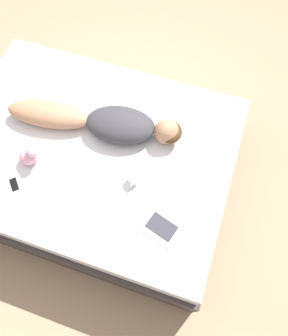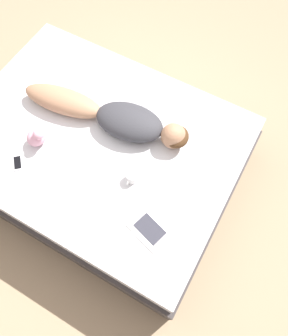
# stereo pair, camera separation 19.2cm
# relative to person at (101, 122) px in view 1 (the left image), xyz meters

# --- Properties ---
(ground_plane) EXTENTS (12.00, 12.00, 0.00)m
(ground_plane) POSITION_rel_person_xyz_m (0.18, -0.03, -0.68)
(ground_plane) COLOR #9E8466
(bed) EXTENTS (1.72, 2.27, 0.59)m
(bed) POSITION_rel_person_xyz_m (0.18, -0.03, -0.39)
(bed) COLOR #383333
(bed) RESTS_ON ground_plane
(person) EXTENTS (0.45, 1.41, 0.20)m
(person) POSITION_rel_person_xyz_m (0.00, 0.00, 0.00)
(person) COLOR #A37556
(person) RESTS_ON bed
(open_magazine) EXTENTS (0.47, 0.39, 0.01)m
(open_magazine) POSITION_rel_person_xyz_m (0.53, 0.72, -0.09)
(open_magazine) COLOR white
(open_magazine) RESTS_ON bed
(coffee_mug) EXTENTS (0.12, 0.09, 0.08)m
(coffee_mug) POSITION_rel_person_xyz_m (0.35, 0.39, -0.05)
(coffee_mug) COLOR white
(coffee_mug) RESTS_ON bed
(cell_phone) EXTENTS (0.14, 0.14, 0.01)m
(cell_phone) POSITION_rel_person_xyz_m (0.67, -0.43, -0.08)
(cell_phone) COLOR silver
(cell_phone) RESTS_ON bed
(plush_toy) EXTENTS (0.15, 0.16, 0.20)m
(plush_toy) POSITION_rel_person_xyz_m (0.44, -0.40, -0.01)
(plush_toy) COLOR #DB9EB2
(plush_toy) RESTS_ON bed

